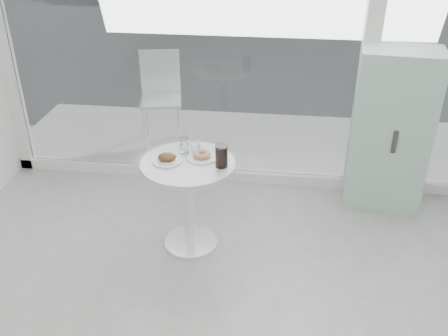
# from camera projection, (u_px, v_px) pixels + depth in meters

# --- Properties ---
(room_shell) EXTENTS (6.00, 6.00, 6.00)m
(room_shell) POSITION_uv_depth(u_px,v_px,m) (185.00, 261.00, 1.01)
(room_shell) COLOR white
(room_shell) RESTS_ON ground
(storefront) EXTENTS (5.00, 0.14, 3.00)m
(storefront) POSITION_uv_depth(u_px,v_px,m) (275.00, 6.00, 4.19)
(storefront) COLOR white
(storefront) RESTS_ON ground
(main_table) EXTENTS (0.72, 0.72, 0.77)m
(main_table) POSITION_uv_depth(u_px,v_px,m) (189.00, 187.00, 3.86)
(main_table) COLOR white
(main_table) RESTS_ON ground
(patio_deck) EXTENTS (5.60, 1.60, 0.05)m
(patio_deck) POSITION_uv_depth(u_px,v_px,m) (264.00, 143.00, 5.71)
(patio_deck) COLOR silver
(patio_deck) RESTS_ON ground
(mint_cabinet) EXTENTS (0.71, 0.51, 1.44)m
(mint_cabinet) POSITION_uv_depth(u_px,v_px,m) (390.00, 130.00, 4.36)
(mint_cabinet) COLOR #9FCBB2
(mint_cabinet) RESTS_ON ground
(patio_chair) EXTENTS (0.51, 0.51, 1.01)m
(patio_chair) POSITION_uv_depth(u_px,v_px,m) (161.00, 91.00, 5.48)
(patio_chair) COLOR white
(patio_chair) RESTS_ON patio_deck
(plate_fritter) EXTENTS (0.22, 0.22, 0.07)m
(plate_fritter) POSITION_uv_depth(u_px,v_px,m) (167.00, 159.00, 3.75)
(plate_fritter) COLOR silver
(plate_fritter) RESTS_ON main_table
(plate_donut) EXTENTS (0.23, 0.23, 0.06)m
(plate_donut) POSITION_uv_depth(u_px,v_px,m) (202.00, 156.00, 3.80)
(plate_donut) COLOR silver
(plate_donut) RESTS_ON main_table
(water_tumbler_a) EXTENTS (0.08, 0.08, 0.12)m
(water_tumbler_a) POSITION_uv_depth(u_px,v_px,m) (184.00, 145.00, 3.88)
(water_tumbler_a) COLOR white
(water_tumbler_a) RESTS_ON main_table
(water_tumbler_b) EXTENTS (0.07, 0.07, 0.11)m
(water_tumbler_b) POSITION_uv_depth(u_px,v_px,m) (196.00, 148.00, 3.86)
(water_tumbler_b) COLOR white
(water_tumbler_b) RESTS_ON main_table
(cola_glass) EXTENTS (0.09, 0.09, 0.18)m
(cola_glass) POSITION_uv_depth(u_px,v_px,m) (222.00, 156.00, 3.65)
(cola_glass) COLOR white
(cola_glass) RESTS_ON main_table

